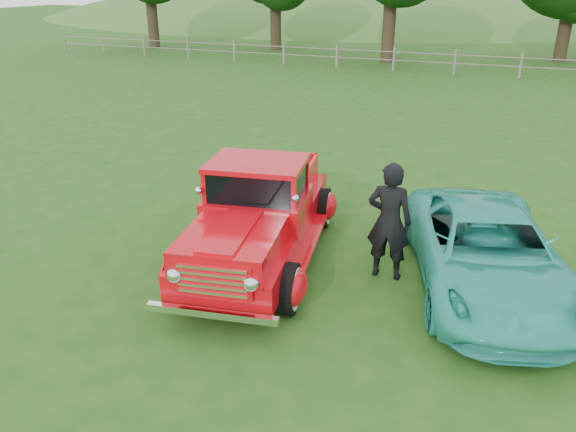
% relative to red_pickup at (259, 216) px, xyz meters
% --- Properties ---
extents(ground, '(140.00, 140.00, 0.00)m').
position_rel_red_pickup_xyz_m(ground, '(0.80, -0.78, -0.80)').
color(ground, '#1F4B14').
rests_on(ground, ground).
extents(distant_hills, '(116.00, 60.00, 18.00)m').
position_rel_red_pickup_xyz_m(distant_hills, '(-3.29, 58.69, -5.34)').
color(distant_hills, '#2C6123').
rests_on(distant_hills, ground).
extents(fence_line, '(48.00, 0.12, 1.20)m').
position_rel_red_pickup_xyz_m(fence_line, '(0.80, 21.22, -0.19)').
color(fence_line, slate).
rests_on(fence_line, ground).
extents(red_pickup, '(2.81, 5.20, 1.78)m').
position_rel_red_pickup_xyz_m(red_pickup, '(0.00, 0.00, 0.00)').
color(red_pickup, black).
rests_on(red_pickup, ground).
extents(teal_sedan, '(3.26, 4.89, 1.25)m').
position_rel_red_pickup_xyz_m(teal_sedan, '(3.63, 0.39, -0.17)').
color(teal_sedan, '#2CB09E').
rests_on(teal_sedan, ground).
extents(man, '(0.70, 0.46, 1.93)m').
position_rel_red_pickup_xyz_m(man, '(2.14, 0.21, 0.17)').
color(man, black).
rests_on(man, ground).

